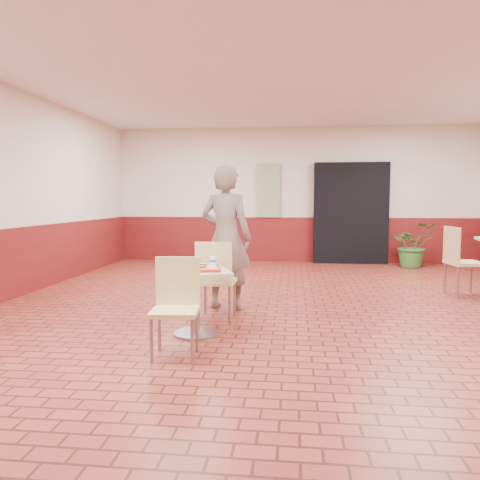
# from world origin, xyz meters

# --- Properties ---
(room_shell) EXTENTS (8.01, 10.01, 3.01)m
(room_shell) POSITION_xyz_m (0.00, 0.00, 1.50)
(room_shell) COLOR maroon
(room_shell) RESTS_ON ground
(wainscot_band) EXTENTS (8.00, 10.00, 1.00)m
(wainscot_band) POSITION_xyz_m (0.00, 0.00, 0.50)
(wainscot_band) COLOR #5C1211
(wainscot_band) RESTS_ON ground
(corridor_doorway) EXTENTS (1.60, 0.22, 2.20)m
(corridor_doorway) POSITION_xyz_m (1.20, 4.88, 1.10)
(corridor_doorway) COLOR black
(corridor_doorway) RESTS_ON ground
(promo_poster) EXTENTS (0.50, 0.03, 1.20)m
(promo_poster) POSITION_xyz_m (-0.60, 4.94, 1.60)
(promo_poster) COLOR gray
(promo_poster) RESTS_ON wainscot_band
(main_table) EXTENTS (0.64, 0.64, 0.68)m
(main_table) POSITION_xyz_m (-1.04, -0.86, 0.46)
(main_table) COLOR beige
(main_table) RESTS_ON ground
(chair_main_front) EXTENTS (0.44, 0.44, 0.88)m
(chair_main_front) POSITION_xyz_m (-1.09, -1.49, 0.49)
(chair_main_front) COLOR #E5D989
(chair_main_front) RESTS_ON ground
(chair_main_back) EXTENTS (0.44, 0.44, 0.92)m
(chair_main_back) POSITION_xyz_m (-0.94, -0.22, 0.51)
(chair_main_back) COLOR #D8CB81
(chair_main_back) RESTS_ON ground
(customer) EXTENTS (0.76, 0.59, 1.84)m
(customer) POSITION_xyz_m (-0.90, 0.35, 0.92)
(customer) COLOR #726258
(customer) RESTS_ON ground
(serving_tray) EXTENTS (0.49, 0.38, 0.03)m
(serving_tray) POSITION_xyz_m (-1.04, -0.86, 0.69)
(serving_tray) COLOR #B0230D
(serving_tray) RESTS_ON main_table
(ring_donut) EXTENTS (0.10, 0.10, 0.03)m
(ring_donut) POSITION_xyz_m (-1.11, -0.82, 0.73)
(ring_donut) COLOR #ECA556
(ring_donut) RESTS_ON serving_tray
(long_john_donut) EXTENTS (0.16, 0.13, 0.05)m
(long_john_donut) POSITION_xyz_m (-0.99, -0.91, 0.73)
(long_john_donut) COLOR #BC7037
(long_john_donut) RESTS_ON serving_tray
(paper_cup) EXTENTS (0.08, 0.08, 0.09)m
(paper_cup) POSITION_xyz_m (-0.88, -0.75, 0.76)
(paper_cup) COLOR white
(paper_cup) RESTS_ON serving_tray
(chair_second_left) EXTENTS (0.52, 0.52, 1.01)m
(chair_second_left) POSITION_xyz_m (2.37, 1.55, 0.56)
(chair_second_left) COLOR #DCBF84
(chair_second_left) RESTS_ON ground
(potted_plant) EXTENTS (1.04, 0.98, 0.93)m
(potted_plant) POSITION_xyz_m (2.40, 4.40, 0.47)
(potted_plant) COLOR #34702D
(potted_plant) RESTS_ON ground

